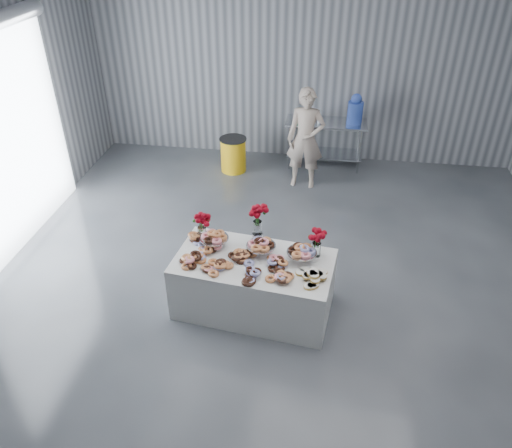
{
  "coord_description": "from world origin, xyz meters",
  "views": [
    {
      "loc": [
        0.44,
        -4.78,
        4.41
      ],
      "look_at": [
        -0.32,
        0.33,
        1.0
      ],
      "focal_mm": 35.0,
      "sensor_mm": 36.0,
      "label": 1
    }
  ],
  "objects_px": {
    "water_jug": "(355,110)",
    "person": "(306,139)",
    "trash_barrel": "(233,154)",
    "prep_table": "(325,136)",
    "display_table": "(254,284)"
  },
  "relations": [
    {
      "from": "water_jug",
      "to": "trash_barrel",
      "type": "xyz_separation_m",
      "value": [
        -2.19,
        -0.46,
        -0.82
      ]
    },
    {
      "from": "person",
      "to": "prep_table",
      "type": "bearing_deg",
      "value": 71.53
    },
    {
      "from": "water_jug",
      "to": "person",
      "type": "distance_m",
      "value": 1.21
    },
    {
      "from": "water_jug",
      "to": "person",
      "type": "height_order",
      "value": "person"
    },
    {
      "from": "water_jug",
      "to": "person",
      "type": "relative_size",
      "value": 0.31
    },
    {
      "from": "person",
      "to": "trash_barrel",
      "type": "distance_m",
      "value": 1.51
    },
    {
      "from": "prep_table",
      "to": "person",
      "type": "bearing_deg",
      "value": -112.02
    },
    {
      "from": "water_jug",
      "to": "person",
      "type": "bearing_deg",
      "value": -135.23
    },
    {
      "from": "display_table",
      "to": "trash_barrel",
      "type": "bearing_deg",
      "value": 104.39
    },
    {
      "from": "display_table",
      "to": "trash_barrel",
      "type": "distance_m",
      "value": 3.84
    },
    {
      "from": "prep_table",
      "to": "person",
      "type": "relative_size",
      "value": 0.84
    },
    {
      "from": "display_table",
      "to": "prep_table",
      "type": "relative_size",
      "value": 1.27
    },
    {
      "from": "display_table",
      "to": "person",
      "type": "xyz_separation_m",
      "value": [
        0.4,
        3.35,
        0.51
      ]
    },
    {
      "from": "prep_table",
      "to": "water_jug",
      "type": "height_order",
      "value": "water_jug"
    },
    {
      "from": "person",
      "to": "trash_barrel",
      "type": "height_order",
      "value": "person"
    }
  ]
}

